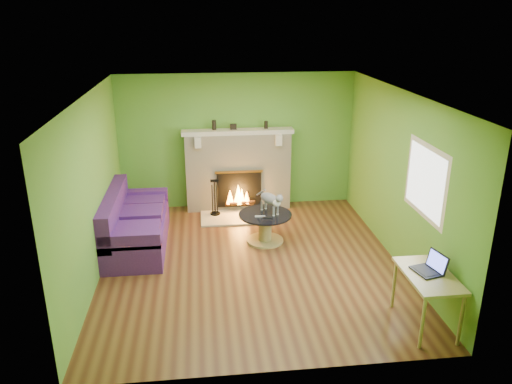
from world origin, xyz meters
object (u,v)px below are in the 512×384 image
(sofa, at_px, (133,225))
(cat, at_px, (270,201))
(coffee_table, at_px, (265,226))
(desk, at_px, (428,280))

(sofa, relative_size, cat, 3.21)
(sofa, relative_size, coffee_table, 2.33)
(desk, bearing_deg, cat, 120.47)
(sofa, distance_m, cat, 2.28)
(sofa, height_order, cat, sofa)
(coffee_table, bearing_deg, cat, 32.01)
(desk, relative_size, cat, 1.50)
(sofa, xyz_separation_m, cat, (2.25, -0.05, 0.34))
(desk, distance_m, cat, 3.06)
(desk, xyz_separation_m, cat, (-1.55, 2.64, 0.08))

